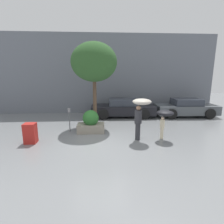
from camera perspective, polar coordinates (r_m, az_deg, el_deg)
name	(u,v)px	position (r m, az deg, el deg)	size (l,w,h in m)	color
ground_plane	(101,143)	(7.97, -3.75, -9.93)	(40.00, 40.00, 0.00)	slate
building_facade	(100,74)	(13.88, -3.88, 12.24)	(18.00, 0.30, 6.00)	slate
planter_box	(91,123)	(9.23, -6.93, -3.45)	(1.40, 0.84, 1.18)	gray
person_adult	(140,109)	(8.01, 9.28, 0.89)	(0.84, 0.84, 1.93)	#2D2D33
person_child	(165,116)	(8.41, 16.78, -1.15)	(0.77, 0.77, 1.38)	beige
parked_car_near	(123,108)	(12.56, 3.62, 1.25)	(4.53, 1.97, 1.28)	black
parked_car_far	(186,108)	(13.72, 22.98, 1.24)	(4.32, 1.96, 1.28)	#4C5156
street_tree	(94,62)	(10.10, -5.88, 15.82)	(2.56, 2.56, 4.75)	brown
parking_meter	(69,115)	(9.42, -13.80, -0.94)	(0.14, 0.14, 1.27)	#595B60
newspaper_box	(30,133)	(8.57, -25.11, -6.30)	(0.50, 0.44, 0.90)	#B2231E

